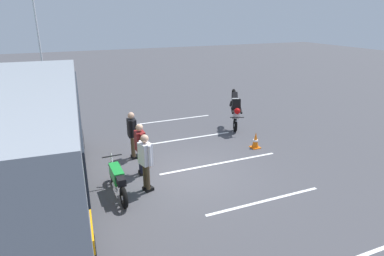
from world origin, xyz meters
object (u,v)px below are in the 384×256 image
(spectator_far_left, at_px, (146,158))
(parked_motorcycle_silver, at_px, (118,180))
(flagpole, at_px, (42,60))
(stunt_motorcycle, at_px, (235,108))
(traffic_cone, at_px, (256,140))
(tour_bus, at_px, (32,147))
(spectator_left, at_px, (140,145))
(spectator_centre, at_px, (132,131))

(spectator_far_left, xyz_separation_m, parked_motorcycle_silver, (0.10, 0.81, -0.56))
(flagpole, bearing_deg, stunt_motorcycle, -119.77)
(spectator_far_left, xyz_separation_m, traffic_cone, (1.49, -4.74, -0.74))
(tour_bus, distance_m, spectator_left, 3.09)
(parked_motorcycle_silver, height_order, stunt_motorcycle, stunt_motorcycle)
(spectator_centre, bearing_deg, spectator_left, 177.61)
(parked_motorcycle_silver, bearing_deg, spectator_centre, -23.43)
(spectator_centre, height_order, parked_motorcycle_silver, spectator_centre)
(tour_bus, distance_m, traffic_cone, 7.77)
(tour_bus, relative_size, spectator_far_left, 5.39)
(spectator_centre, xyz_separation_m, stunt_motorcycle, (1.17, -4.85, 0.02))
(parked_motorcycle_silver, height_order, traffic_cone, parked_motorcycle_silver)
(stunt_motorcycle, bearing_deg, tour_bus, 110.80)
(spectator_left, xyz_separation_m, spectator_centre, (1.33, -0.06, 0.00))
(parked_motorcycle_silver, relative_size, traffic_cone, 3.26)
(spectator_far_left, height_order, flagpole, flagpole)
(stunt_motorcycle, distance_m, traffic_cone, 2.23)
(parked_motorcycle_silver, relative_size, flagpole, 0.34)
(spectator_centre, relative_size, parked_motorcycle_silver, 0.84)
(spectator_centre, distance_m, traffic_cone, 4.70)
(spectator_far_left, bearing_deg, traffic_cone, -72.56)
(spectator_centre, distance_m, stunt_motorcycle, 4.99)
(spectator_centre, distance_m, parked_motorcycle_silver, 2.57)
(spectator_centre, bearing_deg, spectator_far_left, 175.55)
(spectator_far_left, distance_m, stunt_motorcycle, 6.18)
(tour_bus, xyz_separation_m, spectator_left, (0.50, -2.99, -0.63))
(spectator_centre, relative_size, stunt_motorcycle, 0.94)
(parked_motorcycle_silver, bearing_deg, tour_bus, 76.85)
(stunt_motorcycle, relative_size, traffic_cone, 2.90)
(spectator_left, relative_size, stunt_motorcycle, 0.94)
(spectator_far_left, distance_m, traffic_cone, 5.03)
(flagpole, bearing_deg, spectator_left, -159.11)
(spectator_left, bearing_deg, tour_bus, 99.51)
(spectator_far_left, distance_m, spectator_left, 1.09)
(tour_bus, relative_size, flagpole, 1.57)
(spectator_left, distance_m, stunt_motorcycle, 5.51)
(spectator_left, bearing_deg, parked_motorcycle_silver, 136.00)
(spectator_far_left, bearing_deg, stunt_motorcycle, -54.63)
(parked_motorcycle_silver, xyz_separation_m, flagpole, (7.76, 1.65, 2.48))
(tour_bus, bearing_deg, spectator_far_left, -101.47)
(spectator_left, bearing_deg, spectator_centre, -2.39)
(spectator_far_left, xyz_separation_m, stunt_motorcycle, (3.58, -5.04, -0.01))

